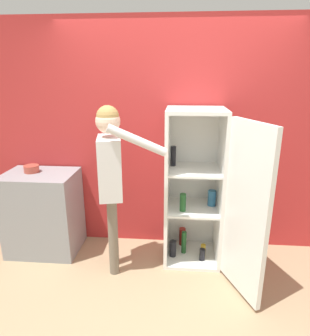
% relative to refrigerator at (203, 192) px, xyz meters
% --- Properties ---
extents(ground_plane, '(12.00, 12.00, 0.00)m').
position_rel_refrigerator_xyz_m(ground_plane, '(-0.32, -0.57, -0.81)').
color(ground_plane, tan).
extents(wall_back, '(7.00, 0.06, 2.55)m').
position_rel_refrigerator_xyz_m(wall_back, '(-0.32, 0.41, 0.47)').
color(wall_back, '#B72D2D').
rests_on(wall_back, ground_plane).
extents(refrigerator, '(0.86, 1.11, 1.65)m').
position_rel_refrigerator_xyz_m(refrigerator, '(0.00, 0.00, 0.00)').
color(refrigerator, white).
rests_on(refrigerator, ground_plane).
extents(person, '(0.70, 0.50, 1.70)m').
position_rel_refrigerator_xyz_m(person, '(-0.90, -0.21, 0.30)').
color(person, '#726656').
rests_on(person, ground_plane).
extents(counter, '(0.77, 0.56, 0.93)m').
position_rel_refrigerator_xyz_m(counter, '(-1.78, 0.09, -0.34)').
color(counter, gray).
rests_on(counter, ground_plane).
extents(bowl, '(0.16, 0.16, 0.08)m').
position_rel_refrigerator_xyz_m(bowl, '(-1.87, 0.12, 0.17)').
color(bowl, '#B24738').
rests_on(bowl, counter).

